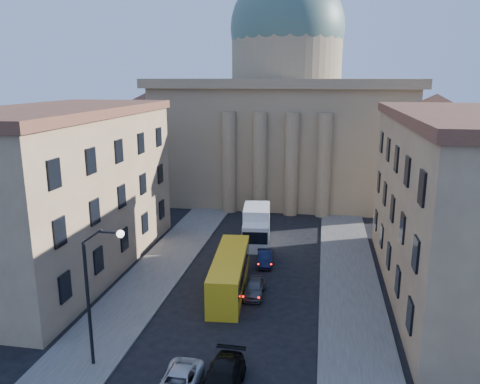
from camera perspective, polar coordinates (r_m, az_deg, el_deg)
name	(u,v)px	position (r m, az deg, el deg)	size (l,w,h in m)	color
sidewalk_left	(140,291)	(40.01, -12.09, -11.76)	(5.00, 60.00, 0.15)	#4E4C47
sidewalk_right	(353,309)	(37.49, 13.56, -13.67)	(5.00, 60.00, 0.15)	#4E4C47
church	(285,114)	(71.18, 5.49, 9.47)	(68.02, 28.76, 36.60)	#81704F
building_left	(63,189)	(44.73, -20.78, 0.35)	(11.60, 26.60, 14.70)	tan
building_right	(468,207)	(40.13, 26.03, -1.63)	(11.60, 26.60, 14.70)	tan
street_lamp	(95,286)	(29.04, -17.22, -10.91)	(2.62, 0.44, 8.83)	black
car_left_mid	(178,384)	(28.14, -7.56, -22.20)	(2.09, 4.53, 1.26)	silver
car_right_mid	(222,382)	(27.91, -2.22, -22.10)	(2.11, 5.18, 1.50)	black
car_right_far	(254,287)	(38.50, 1.76, -11.54)	(1.55, 3.85, 1.31)	#515256
car_right_distant	(264,258)	(44.47, 3.00, -8.02)	(1.32, 3.78, 1.25)	black
city_bus	(230,272)	(38.92, -1.27, -9.71)	(3.30, 10.78, 2.99)	gold
box_truck	(256,227)	(49.62, 2.00, -4.25)	(3.37, 7.07, 3.75)	silver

